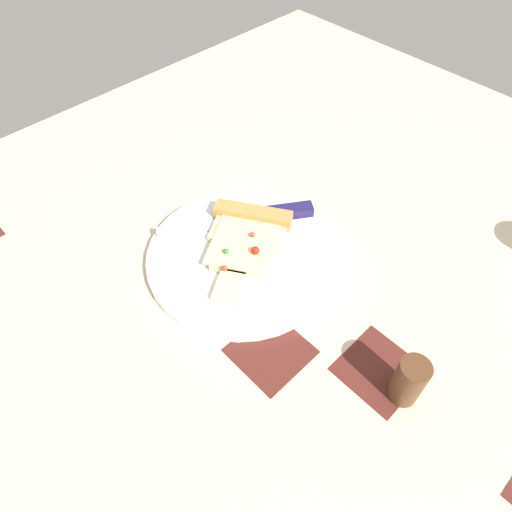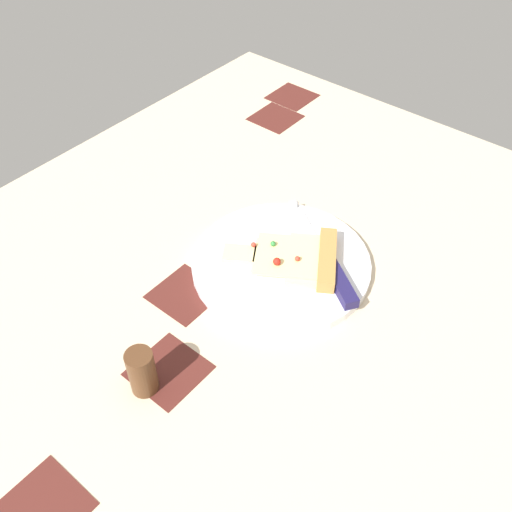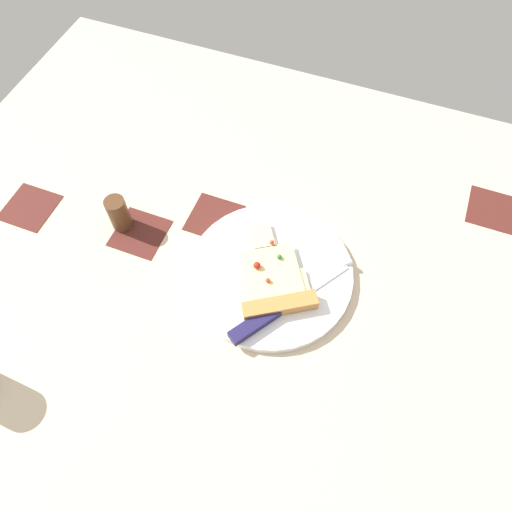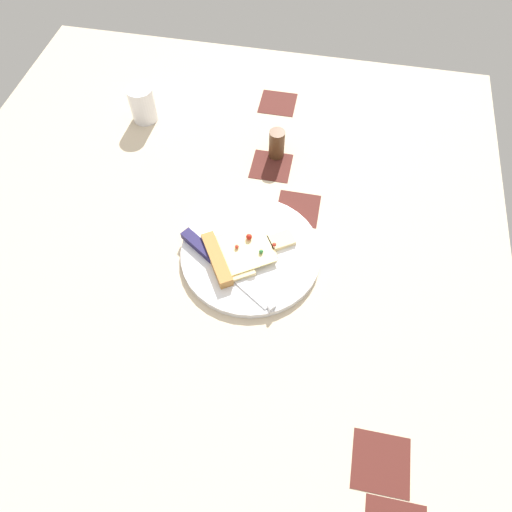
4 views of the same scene
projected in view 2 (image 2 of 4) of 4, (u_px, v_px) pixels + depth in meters
ground_plane at (302, 333)px, 83.69cm from camera, size 122.35×122.35×3.00cm
plate at (281, 264)px, 90.50cm from camera, size 27.84×27.84×1.44cm
pizza_slice at (298, 258)px, 89.21cm from camera, size 15.89×18.88×2.50cm
knife at (325, 260)px, 89.23cm from camera, size 15.01×21.16×2.45cm
pepper_shaker at (142, 372)px, 73.08cm from camera, size 3.58×3.58×7.01cm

